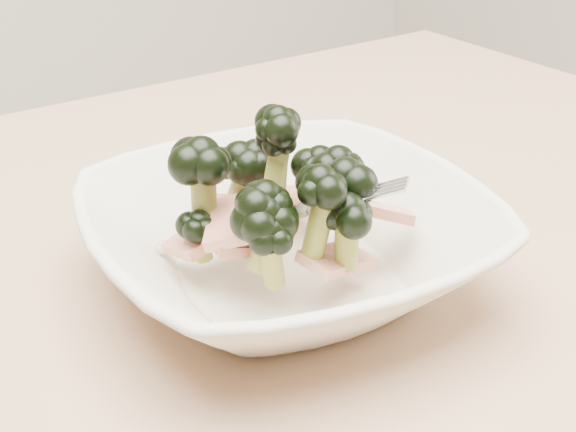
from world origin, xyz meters
name	(u,v)px	position (x,y,z in m)	size (l,w,h in m)	color
dining_table	(188,412)	(0.00, 0.00, 0.65)	(1.20, 0.80, 0.75)	tan
broccoli_dish	(287,232)	(0.07, -0.03, 0.79)	(0.29, 0.29, 0.13)	beige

